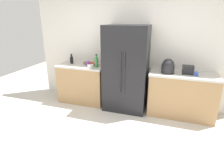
# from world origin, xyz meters

# --- Properties ---
(ground_plane) EXTENTS (9.37, 9.37, 0.00)m
(ground_plane) POSITION_xyz_m (0.00, 0.00, 0.00)
(ground_plane) COLOR beige
(kitchen_back_panel) EXTENTS (4.68, 0.10, 2.88)m
(kitchen_back_panel) POSITION_xyz_m (0.00, 1.85, 1.44)
(kitchen_back_panel) COLOR silver
(kitchen_back_panel) RESTS_ON ground_plane
(counter_left) EXTENTS (1.15, 0.61, 0.92)m
(counter_left) POSITION_xyz_m (-1.08, 1.49, 0.46)
(counter_left) COLOR tan
(counter_left) RESTS_ON ground_plane
(counter_right) EXTENTS (1.33, 0.61, 0.92)m
(counter_right) POSITION_xyz_m (1.18, 1.49, 0.46)
(counter_right) COLOR tan
(counter_right) RESTS_ON ground_plane
(refrigerator) EXTENTS (0.92, 0.67, 1.85)m
(refrigerator) POSITION_xyz_m (0.00, 1.45, 0.93)
(refrigerator) COLOR black
(refrigerator) RESTS_ON ground_plane
(toaster) EXTENTS (0.21, 0.15, 0.17)m
(toaster) POSITION_xyz_m (1.24, 1.48, 1.01)
(toaster) COLOR black
(toaster) RESTS_ON counter_right
(rice_cooker) EXTENTS (0.25, 0.25, 0.29)m
(rice_cooker) POSITION_xyz_m (0.86, 1.44, 1.06)
(rice_cooker) COLOR #262628
(rice_cooker) RESTS_ON counter_right
(bottle_a) EXTENTS (0.08, 0.08, 0.24)m
(bottle_a) POSITION_xyz_m (-1.38, 1.54, 1.02)
(bottle_a) COLOR black
(bottle_a) RESTS_ON counter_left
(bottle_b) EXTENTS (0.08, 0.08, 0.29)m
(bottle_b) POSITION_xyz_m (-0.68, 1.42, 1.04)
(bottle_b) COLOR green
(bottle_b) RESTS_ON counter_left
(cup_a) EXTENTS (0.08, 0.08, 0.10)m
(cup_a) POSITION_xyz_m (0.80, 1.66, 0.97)
(cup_a) COLOR teal
(cup_a) RESTS_ON counter_right
(cup_b) EXTENTS (0.07, 0.07, 0.11)m
(cup_b) POSITION_xyz_m (-0.91, 1.45, 0.98)
(cup_b) COLOR purple
(cup_b) RESTS_ON counter_left
(cup_c) EXTENTS (0.07, 0.07, 0.08)m
(cup_c) POSITION_xyz_m (1.39, 1.40, 0.96)
(cup_c) COLOR blue
(cup_c) RESTS_ON counter_right
(bowl_a) EXTENTS (0.18, 0.18, 0.05)m
(bowl_a) POSITION_xyz_m (-1.00, 1.59, 0.95)
(bowl_a) COLOR brown
(bowl_a) RESTS_ON counter_left
(bowl_b) EXTENTS (0.17, 0.17, 0.06)m
(bowl_b) POSITION_xyz_m (-0.81, 1.56, 0.95)
(bowl_b) COLOR red
(bowl_b) RESTS_ON counter_left
(bowl_c) EXTENTS (0.14, 0.14, 0.06)m
(bowl_c) POSITION_xyz_m (-0.80, 1.36, 0.95)
(bowl_c) COLOR white
(bowl_c) RESTS_ON counter_left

